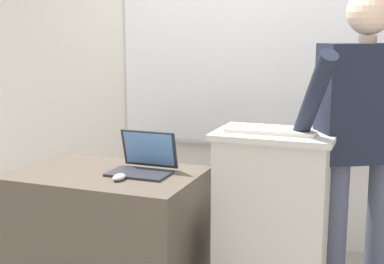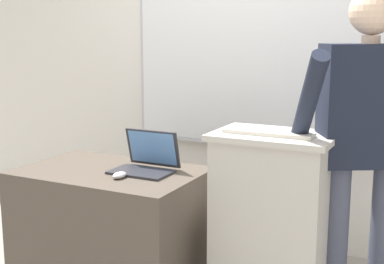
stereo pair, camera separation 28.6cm
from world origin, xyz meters
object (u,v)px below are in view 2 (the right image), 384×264
object	(u,v)px
side_desk	(112,228)
laptop	(147,160)
computer_mouse_by_laptop	(119,175)
lectern_podium	(272,223)
wireless_keyboard	(268,133)
person_presenter	(365,131)

from	to	relation	value
side_desk	laptop	world-z (taller)	laptop
laptop	computer_mouse_by_laptop	xyz separation A→B (m)	(-0.05, -0.20, -0.05)
laptop	lectern_podium	bearing A→B (deg)	4.02
lectern_podium	side_desk	world-z (taller)	lectern_podium
laptop	wireless_keyboard	xyz separation A→B (m)	(0.71, -0.00, 0.22)
side_desk	laptop	xyz separation A→B (m)	(0.20, 0.08, 0.41)
lectern_podium	person_presenter	size ratio (longest dim) A/B	0.57
side_desk	computer_mouse_by_laptop	bearing A→B (deg)	-39.65
lectern_podium	wireless_keyboard	distance (m)	0.49
side_desk	person_presenter	size ratio (longest dim) A/B	0.62
person_presenter	wireless_keyboard	distance (m)	0.49
person_presenter	laptop	world-z (taller)	person_presenter
lectern_podium	laptop	distance (m)	0.78
laptop	wireless_keyboard	world-z (taller)	wireless_keyboard
lectern_podium	computer_mouse_by_laptop	size ratio (longest dim) A/B	9.67
person_presenter	computer_mouse_by_laptop	world-z (taller)	person_presenter
side_desk	laptop	bearing A→B (deg)	22.29
lectern_podium	computer_mouse_by_laptop	distance (m)	0.85
person_presenter	wireless_keyboard	size ratio (longest dim) A/B	3.67
person_presenter	laptop	size ratio (longest dim) A/B	4.98
lectern_podium	wireless_keyboard	size ratio (longest dim) A/B	2.11
side_desk	computer_mouse_by_laptop	size ratio (longest dim) A/B	10.39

